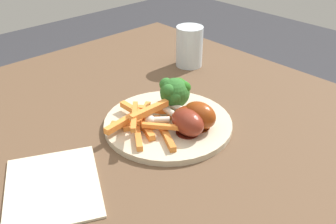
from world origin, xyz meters
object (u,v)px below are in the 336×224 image
at_px(broccoli_floret_front, 178,90).
at_px(chicken_drumstick_extra, 189,118).
at_px(chicken_drumstick_near, 197,115).
at_px(water_glass, 189,46).
at_px(dining_table, 186,186).
at_px(dinner_plate, 168,124).
at_px(broccoli_floret_middle, 174,92).
at_px(chicken_drumstick_far, 186,121).
at_px(carrot_fries_pile, 144,121).

distance_m(broccoli_floret_front, chicken_drumstick_extra, 0.07).
xyz_separation_m(chicken_drumstick_near, water_glass, (0.22, -0.21, 0.01)).
xyz_separation_m(dining_table, dinner_plate, (0.07, -0.01, 0.11)).
height_order(dining_table, broccoli_floret_middle, broccoli_floret_middle).
bearing_deg(chicken_drumstick_far, carrot_fries_pile, 37.37).
height_order(dining_table, dinner_plate, dinner_plate).
height_order(dining_table, chicken_drumstick_far, chicken_drumstick_far).
relative_size(dining_table, broccoli_floret_front, 16.64).
relative_size(broccoli_floret_middle, chicken_drumstick_far, 0.55).
bearing_deg(carrot_fries_pile, chicken_drumstick_extra, -131.96).
distance_m(broccoli_floret_front, chicken_drumstick_far, 0.08).
distance_m(broccoli_floret_front, chicken_drumstick_near, 0.07).
relative_size(broccoli_floret_middle, carrot_fries_pile, 0.40).
distance_m(dinner_plate, chicken_drumstick_near, 0.06).
relative_size(dining_table, broccoli_floret_middle, 16.06).
bearing_deg(carrot_fries_pile, dinner_plate, -105.06).
xyz_separation_m(carrot_fries_pile, water_glass, (0.16, -0.28, 0.02)).
xyz_separation_m(dinner_plate, carrot_fries_pile, (0.01, 0.05, 0.02)).
relative_size(chicken_drumstick_extra, water_glass, 1.13).
bearing_deg(chicken_drumstick_extra, carrot_fries_pile, 48.04).
distance_m(dinner_plate, carrot_fries_pile, 0.05).
bearing_deg(broccoli_floret_middle, carrot_fries_pile, 94.62).
relative_size(chicken_drumstick_far, chicken_drumstick_extra, 1.11).
relative_size(dinner_plate, broccoli_floret_middle, 3.49).
height_order(chicken_drumstick_near, water_glass, water_glass).
relative_size(broccoli_floret_middle, water_glass, 0.69).
bearing_deg(chicken_drumstick_near, carrot_fries_pile, 50.68).
relative_size(broccoli_floret_front, chicken_drumstick_extra, 0.59).
height_order(broccoli_floret_middle, water_glass, water_glass).
bearing_deg(broccoli_floret_middle, dining_table, 150.13).
bearing_deg(broccoli_floret_front, chicken_drumstick_extra, 152.39).
distance_m(dining_table, water_glass, 0.38).
relative_size(dinner_plate, chicken_drumstick_extra, 2.14).
height_order(dining_table, carrot_fries_pile, carrot_fries_pile).
bearing_deg(chicken_drumstick_far, chicken_drumstick_extra, -66.93).
bearing_deg(chicken_drumstick_near, chicken_drumstick_far, 88.56).
distance_m(carrot_fries_pile, water_glass, 0.33).
xyz_separation_m(broccoli_floret_front, chicken_drumstick_extra, (-0.06, 0.03, -0.02)).
bearing_deg(carrot_fries_pile, water_glass, -60.41).
bearing_deg(broccoli_floret_front, chicken_drumstick_near, 165.42).
relative_size(broccoli_floret_front, carrot_fries_pile, 0.39).
relative_size(dining_table, carrot_fries_pile, 6.50).
distance_m(carrot_fries_pile, chicken_drumstick_near, 0.10).
distance_m(broccoli_floret_middle, chicken_drumstick_extra, 0.07).
xyz_separation_m(carrot_fries_pile, chicken_drumstick_near, (-0.06, -0.08, 0.01)).
relative_size(dining_table, chicken_drumstick_near, 8.99).
bearing_deg(dining_table, chicken_drumstick_extra, -48.34).
distance_m(chicken_drumstick_near, chicken_drumstick_extra, 0.02).
bearing_deg(chicken_drumstick_near, chicken_drumstick_extra, 64.42).
bearing_deg(dining_table, carrot_fries_pile, 22.26).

